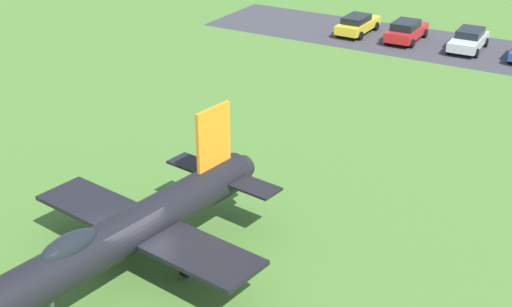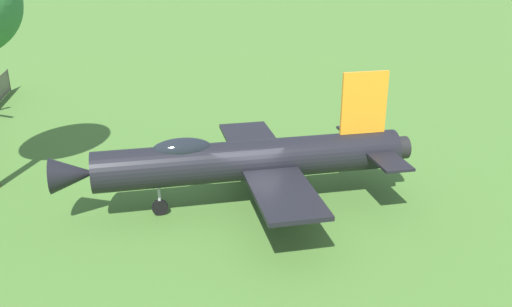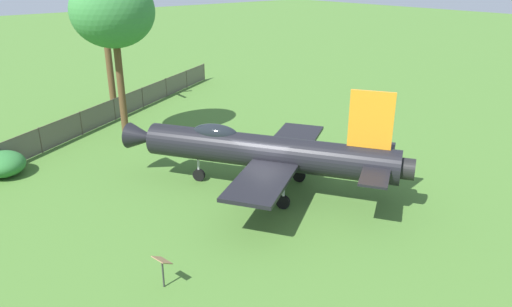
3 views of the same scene
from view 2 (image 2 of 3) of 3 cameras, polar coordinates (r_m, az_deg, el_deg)
The scene contains 2 objects.
ground_plane at distance 21.63m, azimuth -0.53°, elevation -5.39°, with size 200.00×200.00×0.00m, color #47722D.
display_jet at distance 20.76m, azimuth -1.47°, elevation -0.63°, with size 9.33×12.41×5.08m.
Camera 2 is at (-18.16, -6.57, 9.74)m, focal length 38.89 mm.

